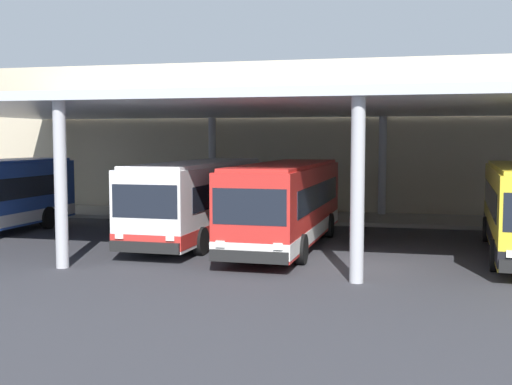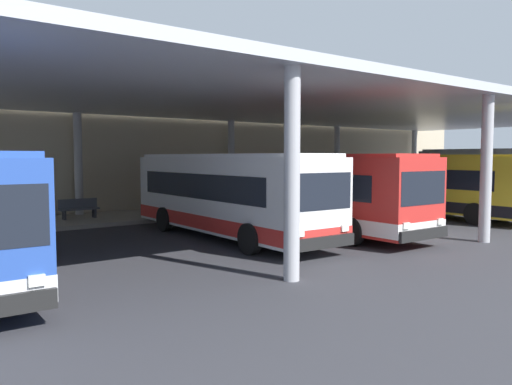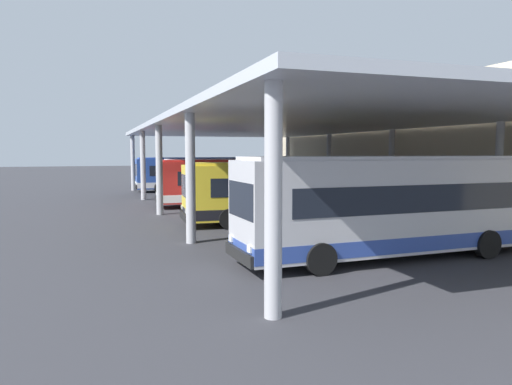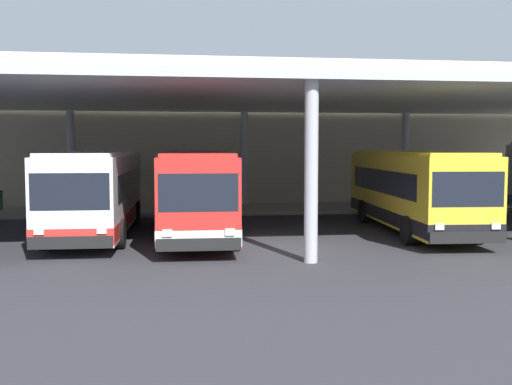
{
  "view_description": "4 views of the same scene",
  "coord_description": "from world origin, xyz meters",
  "px_view_note": "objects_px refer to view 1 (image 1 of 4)",
  "views": [
    {
      "loc": [
        1.46,
        -20.86,
        4.06
      ],
      "look_at": [
        -4.4,
        3.62,
        2.0
      ],
      "focal_mm": 45.6,
      "sensor_mm": 36.0,
      "label": 1
    },
    {
      "loc": [
        -17.41,
        -11.7,
        3.07
      ],
      "look_at": [
        -4.66,
        4.94,
        1.57
      ],
      "focal_mm": 35.19,
      "sensor_mm": 36.0,
      "label": 2
    },
    {
      "loc": [
        28.23,
        -6.28,
        3.73
      ],
      "look_at": [
        1.85,
        2.87,
        1.31
      ],
      "focal_mm": 33.4,
      "sensor_mm": 36.0,
      "label": 3
    },
    {
      "loc": [
        -3.99,
        -19.48,
        3.39
      ],
      "look_at": [
        -0.58,
        4.79,
        1.49
      ],
      "focal_mm": 42.32,
      "sensor_mm": 36.0,
      "label": 4
    }
  ],
  "objects_px": {
    "bus_middle_bay": "(286,203)",
    "bus_second_bay": "(199,199)",
    "trash_bin": "(146,201)",
    "bench_waiting": "(193,203)"
  },
  "relations": [
    {
      "from": "bus_middle_bay",
      "to": "bus_second_bay",
      "type": "bearing_deg",
      "value": 166.91
    },
    {
      "from": "bus_middle_bay",
      "to": "trash_bin",
      "type": "distance_m",
      "value": 13.23
    },
    {
      "from": "bench_waiting",
      "to": "trash_bin",
      "type": "distance_m",
      "value": 2.86
    },
    {
      "from": "bus_second_bay",
      "to": "bus_middle_bay",
      "type": "xyz_separation_m",
      "value": [
        3.72,
        -0.86,
        0.0
      ]
    },
    {
      "from": "bus_middle_bay",
      "to": "trash_bin",
      "type": "height_order",
      "value": "bus_middle_bay"
    },
    {
      "from": "bus_second_bay",
      "to": "bench_waiting",
      "type": "bearing_deg",
      "value": 110.82
    },
    {
      "from": "bus_middle_bay",
      "to": "bench_waiting",
      "type": "bearing_deg",
      "value": 127.49
    },
    {
      "from": "bus_second_bay",
      "to": "bench_waiting",
      "type": "xyz_separation_m",
      "value": [
        -3.0,
        7.9,
        -0.99
      ]
    },
    {
      "from": "bus_middle_bay",
      "to": "trash_bin",
      "type": "relative_size",
      "value": 10.81
    },
    {
      "from": "bus_middle_bay",
      "to": "bench_waiting",
      "type": "height_order",
      "value": "bus_middle_bay"
    }
  ]
}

